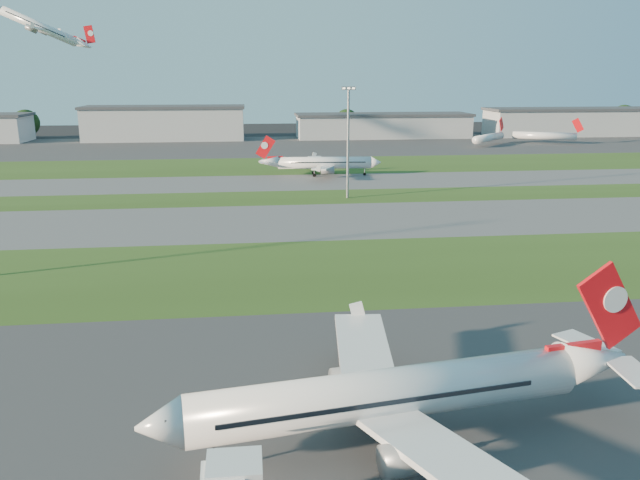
{
  "coord_description": "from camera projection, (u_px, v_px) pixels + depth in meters",
  "views": [
    {
      "loc": [
        -8.08,
        -36.08,
        28.11
      ],
      "look_at": [
        1.04,
        43.45,
        7.0
      ],
      "focal_mm": 35.0,
      "sensor_mm": 36.0,
      "label": 1
    }
  ],
  "objects": [
    {
      "name": "tree_mid_east",
      "position": [
        347.0,
        121.0,
        303.8
      ],
      "size": [
        11.55,
        11.55,
        12.6
      ],
      "color": "black",
      "rests_on": "ground"
    },
    {
      "name": "hangar_east",
      "position": [
        383.0,
        125.0,
        292.3
      ],
      "size": [
        81.6,
        23.0,
        11.2
      ],
      "color": "#989CA0",
      "rests_on": "ground"
    },
    {
      "name": "apron_far",
      "position": [
        268.0,
        146.0,
        258.86
      ],
      "size": [
        400.0,
        80.0,
        0.01
      ],
      "primitive_type": "cube",
      "color": "#333335",
      "rests_on": "ground"
    },
    {
      "name": "airliner_taxiing",
      "position": [
        324.0,
        163.0,
        180.48
      ],
      "size": [
        33.46,
        28.33,
        10.44
      ],
      "rotation": [
        0.0,
        0.0,
        3.08
      ],
      "color": "silver",
      "rests_on": "ground"
    },
    {
      "name": "light_mast_centre",
      "position": [
        348.0,
        135.0,
        144.34
      ],
      "size": [
        3.2,
        0.7,
        25.8
      ],
      "color": "gray",
      "rests_on": "ground"
    },
    {
      "name": "tree_east",
      "position": [
        496.0,
        121.0,
        310.31
      ],
      "size": [
        10.45,
        10.45,
        11.4
      ],
      "color": "black",
      "rests_on": "ground"
    },
    {
      "name": "taxiway_a",
      "position": [
        291.0,
        221.0,
        124.37
      ],
      "size": [
        300.0,
        32.0,
        0.01
      ],
      "primitive_type": "cube",
      "color": "#515154",
      "rests_on": "ground"
    },
    {
      "name": "taxiway_b",
      "position": [
        279.0,
        183.0,
        169.52
      ],
      "size": [
        300.0,
        26.0,
        0.01
      ],
      "primitive_type": "cube",
      "color": "#515154",
      "rests_on": "ground"
    },
    {
      "name": "grass_strip_b",
      "position": [
        284.0,
        198.0,
        148.38
      ],
      "size": [
        300.0,
        18.0,
        0.01
      ],
      "primitive_type": "cube",
      "color": "#2C4617",
      "rests_on": "ground"
    },
    {
      "name": "tree_far_east",
      "position": [
        623.0,
        117.0,
        321.53
      ],
      "size": [
        12.65,
        12.65,
        13.8
      ],
      "color": "black",
      "rests_on": "ground"
    },
    {
      "name": "hangar_far_east",
      "position": [
        585.0,
        122.0,
        303.07
      ],
      "size": [
        96.9,
        23.0,
        13.2
      ],
      "color": "#989CA0",
      "rests_on": "ground"
    },
    {
      "name": "airliner_departing",
      "position": [
        40.0,
        27.0,
        219.34
      ],
      "size": [
        32.67,
        27.69,
        10.19
      ],
      "rotation": [
        0.0,
        0.0,
        -0.04
      ],
      "color": "silver"
    },
    {
      "name": "mini_jet_near",
      "position": [
        489.0,
        138.0,
        259.46
      ],
      "size": [
        21.13,
        21.77,
        9.48
      ],
      "rotation": [
        0.0,
        0.0,
        0.8
      ],
      "color": "silver",
      "rests_on": "ground"
    },
    {
      "name": "airliner_parked",
      "position": [
        392.0,
        395.0,
        48.24
      ],
      "size": [
        38.3,
        32.26,
        12.0
      ],
      "rotation": [
        0.0,
        0.0,
        0.15
      ],
      "color": "silver",
      "rests_on": "ground"
    },
    {
      "name": "mini_jet_far",
      "position": [
        545.0,
        136.0,
        267.44
      ],
      "size": [
        26.54,
        14.11,
        9.48
      ],
      "rotation": [
        0.0,
        0.0,
        -0.45
      ],
      "color": "silver",
      "rests_on": "ground"
    },
    {
      "name": "tree_west",
      "position": [
        26.0,
        123.0,
        288.15
      ],
      "size": [
        12.1,
        12.1,
        13.2
      ],
      "color": "black",
      "rests_on": "ground"
    },
    {
      "name": "grass_strip_c",
      "position": [
        274.0,
        166.0,
        201.22
      ],
      "size": [
        300.0,
        40.0,
        0.01
      ],
      "primitive_type": "cube",
      "color": "#2C4617",
      "rests_on": "ground"
    },
    {
      "name": "hangar_west",
      "position": [
        165.0,
        123.0,
        280.77
      ],
      "size": [
        71.4,
        23.0,
        15.2
      ],
      "color": "#989CA0",
      "rests_on": "ground"
    },
    {
      "name": "grass_strip_a",
      "position": [
        307.0,
        271.0,
        92.67
      ],
      "size": [
        300.0,
        34.0,
        0.01
      ],
      "primitive_type": "cube",
      "color": "#2C4617",
      "rests_on": "ground"
    },
    {
      "name": "tree_mid_west",
      "position": [
        222.0,
        125.0,
        294.56
      ],
      "size": [
        9.9,
        9.9,
        10.8
      ],
      "color": "black",
      "rests_on": "ground"
    }
  ]
}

